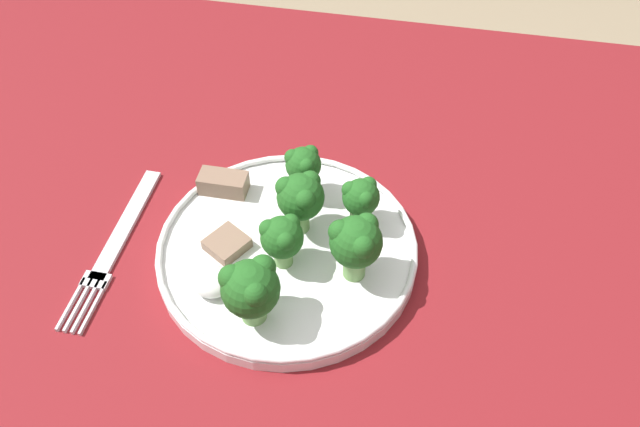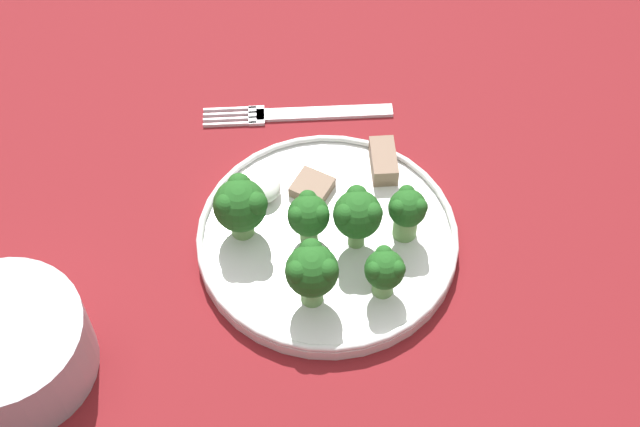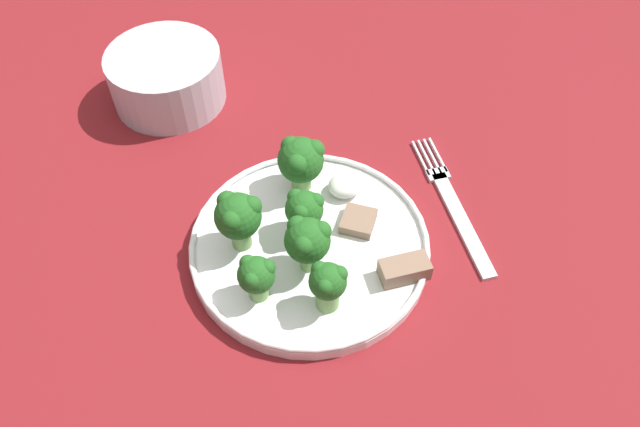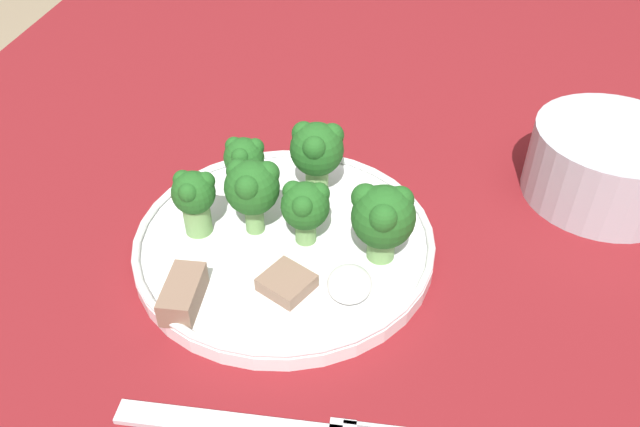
# 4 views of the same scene
# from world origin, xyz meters

# --- Properties ---
(table) EXTENTS (1.24, 0.98, 0.75)m
(table) POSITION_xyz_m (0.00, 0.00, 0.65)
(table) COLOR maroon
(table) RESTS_ON ground_plane
(dinner_plate) EXTENTS (0.23, 0.23, 0.02)m
(dinner_plate) POSITION_xyz_m (0.02, -0.07, 0.76)
(dinner_plate) COLOR white
(dinner_plate) RESTS_ON table
(fork) EXTENTS (0.02, 0.19, 0.00)m
(fork) POSITION_xyz_m (0.18, -0.06, 0.75)
(fork) COLOR silver
(fork) RESTS_ON table
(cream_bowl) EXTENTS (0.13, 0.13, 0.06)m
(cream_bowl) POSITION_xyz_m (-0.09, 0.18, 0.78)
(cream_bowl) COLOR #B7BCC6
(cream_bowl) RESTS_ON table
(broccoli_floret_near_rim_left) EXTENTS (0.04, 0.04, 0.05)m
(broccoli_floret_near_rim_left) POSITION_xyz_m (0.02, -0.06, 0.79)
(broccoli_floret_near_rim_left) COLOR #709E56
(broccoli_floret_near_rim_left) RESTS_ON dinner_plate
(broccoli_floret_center_left) EXTENTS (0.04, 0.04, 0.06)m
(broccoli_floret_center_left) POSITION_xyz_m (0.01, -0.10, 0.80)
(broccoli_floret_center_left) COLOR #709E56
(broccoli_floret_center_left) RESTS_ON dinner_plate
(broccoli_floret_back_left) EXTENTS (0.05, 0.04, 0.07)m
(broccoli_floret_back_left) POSITION_xyz_m (-0.04, -0.06, 0.80)
(broccoli_floret_back_left) COLOR #709E56
(broccoli_floret_back_left) RESTS_ON dinner_plate
(broccoli_floret_front_left) EXTENTS (0.03, 0.03, 0.05)m
(broccoli_floret_front_left) POSITION_xyz_m (0.02, -0.14, 0.79)
(broccoli_floret_front_left) COLOR #709E56
(broccoli_floret_front_left) RESTS_ON dinner_plate
(broccoli_floret_center_back) EXTENTS (0.03, 0.03, 0.05)m
(broccoli_floret_center_back) POSITION_xyz_m (-0.04, -0.12, 0.79)
(broccoli_floret_center_back) COLOR #709E56
(broccoli_floret_center_back) RESTS_ON dinner_plate
(broccoli_floret_mid_cluster) EXTENTS (0.05, 0.05, 0.06)m
(broccoli_floret_mid_cluster) POSITION_xyz_m (0.03, -0.00, 0.80)
(broccoli_floret_mid_cluster) COLOR #709E56
(broccoli_floret_mid_cluster) RESTS_ON dinner_plate
(meat_slice_front_slice) EXTENTS (0.04, 0.04, 0.01)m
(meat_slice_front_slice) POSITION_xyz_m (0.07, -0.06, 0.76)
(meat_slice_front_slice) COLOR #846651
(meat_slice_front_slice) RESTS_ON dinner_plate
(meat_slice_middle_slice) EXTENTS (0.05, 0.02, 0.02)m
(meat_slice_middle_slice) POSITION_xyz_m (0.10, -0.13, 0.77)
(meat_slice_middle_slice) COLOR #846651
(meat_slice_middle_slice) RESTS_ON dinner_plate
(sauce_dollop) EXTENTS (0.04, 0.03, 0.02)m
(sauce_dollop) POSITION_xyz_m (0.07, -0.02, 0.77)
(sauce_dollop) COLOR white
(sauce_dollop) RESTS_ON dinner_plate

